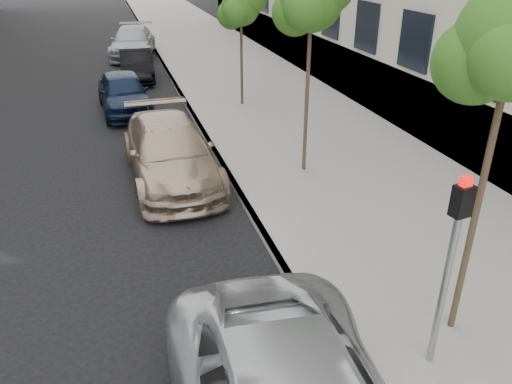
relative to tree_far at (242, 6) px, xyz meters
name	(u,v)px	position (x,y,z in m)	size (l,w,h in m)	color
sidewalk	(217,56)	(1.07, 9.50, -3.61)	(6.40, 72.00, 0.14)	gray
curb	(160,60)	(-2.05, 9.50, -3.61)	(0.15, 72.00, 0.14)	#9E9B93
tree_far	(242,6)	(0.00, 0.00, 0.00)	(1.71, 1.51, 4.38)	#38281C
signal_pole	(451,253)	(-0.79, -13.55, -1.67)	(0.27, 0.22, 2.97)	#939699
suv	(170,152)	(-3.52, -5.79, -2.91)	(2.15, 5.28, 1.53)	tan
sedan_blue	(124,93)	(-4.37, 0.67, -2.95)	(1.72, 4.28, 1.46)	black
sedan_black	(137,65)	(-3.53, 5.70, -3.00)	(1.43, 4.09, 1.35)	black
sedan_rear	(133,42)	(-3.33, 11.07, -2.89)	(2.21, 5.45, 1.58)	#97999F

